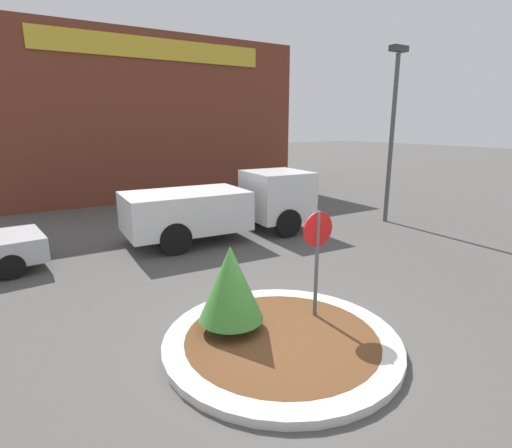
# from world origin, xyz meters

# --- Properties ---
(ground_plane) EXTENTS (120.00, 120.00, 0.00)m
(ground_plane) POSITION_xyz_m (0.00, 0.00, 0.00)
(ground_plane) COLOR #514F4C
(traffic_island) EXTENTS (3.95, 3.95, 0.14)m
(traffic_island) POSITION_xyz_m (0.00, 0.00, 0.07)
(traffic_island) COLOR beige
(traffic_island) RESTS_ON ground_plane
(stop_sign) EXTENTS (0.64, 0.07, 2.12)m
(stop_sign) POSITION_xyz_m (0.98, 0.33, 1.45)
(stop_sign) COLOR #4C4C51
(stop_sign) RESTS_ON ground_plane
(island_shrub) EXTENTS (1.11, 1.11, 1.50)m
(island_shrub) POSITION_xyz_m (-0.59, 0.67, 0.99)
(island_shrub) COLOR brown
(island_shrub) RESTS_ON traffic_island
(utility_truck) EXTENTS (6.17, 2.44, 2.03)m
(utility_truck) POSITION_xyz_m (2.23, 6.34, 1.07)
(utility_truck) COLOR silver
(utility_truck) RESTS_ON ground_plane
(storefront_building) EXTENTS (14.71, 6.07, 7.65)m
(storefront_building) POSITION_xyz_m (2.70, 16.74, 3.83)
(storefront_building) COLOR brown
(storefront_building) RESTS_ON ground_plane
(light_pole) EXTENTS (0.70, 0.30, 6.20)m
(light_pole) POSITION_xyz_m (8.39, 5.11, 3.65)
(light_pole) COLOR #4C4C51
(light_pole) RESTS_ON ground_plane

